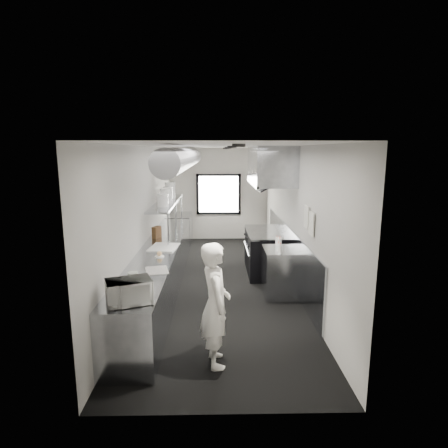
{
  "coord_description": "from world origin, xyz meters",
  "views": [
    {
      "loc": [
        -0.06,
        -7.46,
        2.71
      ],
      "look_at": [
        0.08,
        -0.2,
        1.29
      ],
      "focal_mm": 30.1,
      "sensor_mm": 36.0,
      "label": 1
    }
  ],
  "objects_px": {
    "deli_tub_b": "(133,276)",
    "squeeze_bottle_e": "(277,241)",
    "plate_stack_b": "(166,196)",
    "squeeze_bottle_a": "(280,249)",
    "line_cook": "(215,304)",
    "cutting_board": "(164,247)",
    "knife_block": "(157,232)",
    "bottle_station": "(281,272)",
    "deli_tub_a": "(122,288)",
    "plate_stack_d": "(170,190)",
    "exhaust_hood": "(270,166)",
    "squeeze_bottle_b": "(278,247)",
    "squeeze_bottle_c": "(280,244)",
    "prep_counter": "(161,270)",
    "squeeze_bottle_d": "(280,243)",
    "pass_shelf": "(167,203)",
    "small_plate": "(160,256)",
    "microwave": "(129,291)",
    "plate_stack_c": "(168,193)",
    "range": "(265,252)",
    "plate_stack_a": "(163,200)"
  },
  "relations": [
    {
      "from": "cutting_board",
      "to": "plate_stack_a",
      "type": "bearing_deg",
      "value": 97.52
    },
    {
      "from": "knife_block",
      "to": "small_plate",
      "type": "bearing_deg",
      "value": -54.55
    },
    {
      "from": "exhaust_hood",
      "to": "pass_shelf",
      "type": "relative_size",
      "value": 0.73
    },
    {
      "from": "plate_stack_c",
      "to": "squeeze_bottle_c",
      "type": "height_order",
      "value": "plate_stack_c"
    },
    {
      "from": "bottle_station",
      "to": "deli_tub_b",
      "type": "bearing_deg",
      "value": -146.07
    },
    {
      "from": "plate_stack_b",
      "to": "squeeze_bottle_a",
      "type": "bearing_deg",
      "value": -38.86
    },
    {
      "from": "deli_tub_a",
      "to": "squeeze_bottle_e",
      "type": "distance_m",
      "value": 3.4
    },
    {
      "from": "prep_counter",
      "to": "plate_stack_b",
      "type": "bearing_deg",
      "value": 91.64
    },
    {
      "from": "plate_stack_a",
      "to": "squeeze_bottle_a",
      "type": "relative_size",
      "value": 1.51
    },
    {
      "from": "bottle_station",
      "to": "deli_tub_a",
      "type": "relative_size",
      "value": 6.3
    },
    {
      "from": "deli_tub_a",
      "to": "squeeze_bottle_c",
      "type": "xyz_separation_m",
      "value": [
        2.41,
        2.12,
        0.05
      ]
    },
    {
      "from": "line_cook",
      "to": "squeeze_bottle_e",
      "type": "height_order",
      "value": "line_cook"
    },
    {
      "from": "squeeze_bottle_a",
      "to": "cutting_board",
      "type": "bearing_deg",
      "value": 167.69
    },
    {
      "from": "deli_tub_b",
      "to": "squeeze_bottle_d",
      "type": "distance_m",
      "value": 2.97
    },
    {
      "from": "plate_stack_b",
      "to": "squeeze_bottle_d",
      "type": "relative_size",
      "value": 1.64
    },
    {
      "from": "squeeze_bottle_c",
      "to": "deli_tub_b",
      "type": "bearing_deg",
      "value": -145.45
    },
    {
      "from": "range",
      "to": "plate_stack_a",
      "type": "relative_size",
      "value": 5.96
    },
    {
      "from": "pass_shelf",
      "to": "squeeze_bottle_e",
      "type": "bearing_deg",
      "value": -31.5
    },
    {
      "from": "prep_counter",
      "to": "squeeze_bottle_a",
      "type": "height_order",
      "value": "squeeze_bottle_a"
    },
    {
      "from": "squeeze_bottle_a",
      "to": "microwave",
      "type": "bearing_deg",
      "value": -135.47
    },
    {
      "from": "deli_tub_a",
      "to": "squeeze_bottle_e",
      "type": "relative_size",
      "value": 0.88
    },
    {
      "from": "exhaust_hood",
      "to": "bottle_station",
      "type": "bearing_deg",
      "value": -87.82
    },
    {
      "from": "cutting_board",
      "to": "plate_stack_d",
      "type": "distance_m",
      "value": 2.4
    },
    {
      "from": "plate_stack_d",
      "to": "deli_tub_a",
      "type": "bearing_deg",
      "value": -91.28
    },
    {
      "from": "plate_stack_d",
      "to": "prep_counter",
      "type": "bearing_deg",
      "value": -88.86
    },
    {
      "from": "plate_stack_b",
      "to": "squeeze_bottle_d",
      "type": "height_order",
      "value": "plate_stack_b"
    },
    {
      "from": "exhaust_hood",
      "to": "plate_stack_b",
      "type": "bearing_deg",
      "value": 177.43
    },
    {
      "from": "deli_tub_a",
      "to": "plate_stack_b",
      "type": "height_order",
      "value": "plate_stack_b"
    },
    {
      "from": "microwave",
      "to": "deli_tub_b",
      "type": "distance_m",
      "value": 0.87
    },
    {
      "from": "exhaust_hood",
      "to": "plate_stack_d",
      "type": "bearing_deg",
      "value": 156.66
    },
    {
      "from": "exhaust_hood",
      "to": "plate_stack_b",
      "type": "distance_m",
      "value": 2.38
    },
    {
      "from": "prep_counter",
      "to": "squeeze_bottle_a",
      "type": "xyz_separation_m",
      "value": [
        2.22,
        -0.52,
        0.54
      ]
    },
    {
      "from": "line_cook",
      "to": "knife_block",
      "type": "bearing_deg",
      "value": 10.54
    },
    {
      "from": "plate_stack_a",
      "to": "plate_stack_b",
      "type": "distance_m",
      "value": 0.54
    },
    {
      "from": "squeeze_bottle_a",
      "to": "exhaust_hood",
      "type": "bearing_deg",
      "value": 89.13
    },
    {
      "from": "bottle_station",
      "to": "squeeze_bottle_a",
      "type": "relative_size",
      "value": 5.07
    },
    {
      "from": "squeeze_bottle_b",
      "to": "squeeze_bottle_c",
      "type": "height_order",
      "value": "squeeze_bottle_c"
    },
    {
      "from": "pass_shelf",
      "to": "line_cook",
      "type": "xyz_separation_m",
      "value": [
        1.11,
        -4.02,
        -0.73
      ]
    },
    {
      "from": "line_cook",
      "to": "cutting_board",
      "type": "distance_m",
      "value": 2.66
    },
    {
      "from": "bottle_station",
      "to": "knife_block",
      "type": "height_order",
      "value": "knife_block"
    },
    {
      "from": "exhaust_hood",
      "to": "squeeze_bottle_d",
      "type": "bearing_deg",
      "value": -88.32
    },
    {
      "from": "range",
      "to": "squeeze_bottle_c",
      "type": "distance_m",
      "value": 1.49
    },
    {
      "from": "small_plate",
      "to": "squeeze_bottle_e",
      "type": "xyz_separation_m",
      "value": [
        2.16,
        0.76,
        0.07
      ]
    },
    {
      "from": "prep_counter",
      "to": "small_plate",
      "type": "bearing_deg",
      "value": -81.92
    },
    {
      "from": "range",
      "to": "knife_block",
      "type": "relative_size",
      "value": 6.62
    },
    {
      "from": "pass_shelf",
      "to": "squeeze_bottle_e",
      "type": "xyz_separation_m",
      "value": [
        2.3,
        -1.41,
        -0.55
      ]
    },
    {
      "from": "deli_tub_b",
      "to": "squeeze_bottle_e",
      "type": "distance_m",
      "value": 3.05
    },
    {
      "from": "deli_tub_b",
      "to": "small_plate",
      "type": "xyz_separation_m",
      "value": [
        0.21,
        1.16,
        -0.05
      ]
    },
    {
      "from": "small_plate",
      "to": "plate_stack_b",
      "type": "height_order",
      "value": "plate_stack_b"
    },
    {
      "from": "bottle_station",
      "to": "line_cook",
      "type": "relative_size",
      "value": 0.56
    }
  ]
}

